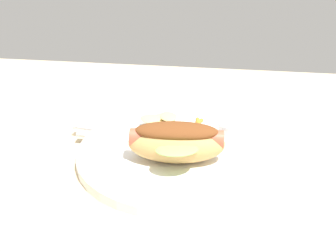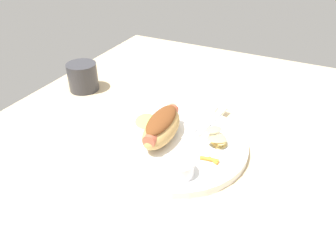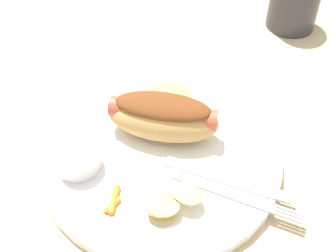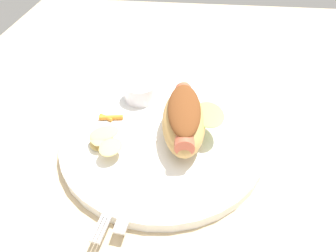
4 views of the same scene
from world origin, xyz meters
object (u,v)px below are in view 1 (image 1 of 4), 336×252
at_px(fork, 119,132).
at_px(carrot_garnish, 198,124).
at_px(plate, 177,154).
at_px(sauce_ramekin, 234,130).
at_px(chips_pile, 163,119).
at_px(knife, 122,138).
at_px(hot_dog, 176,141).

distance_m(fork, carrot_garnish, 0.14).
distance_m(plate, carrot_garnish, 0.09).
height_order(sauce_ramekin, chips_pile, sauce_ramekin).
distance_m(knife, carrot_garnish, 0.14).
relative_size(hot_dog, chips_pile, 2.01).
height_order(hot_dog, carrot_garnish, hot_dog).
bearing_deg(sauce_ramekin, carrot_garnish, 146.84).
relative_size(plate, fork, 1.92).
xyz_separation_m(plate, fork, (-0.10, 0.04, 0.01)).
distance_m(fork, chips_pile, 0.08).
bearing_deg(carrot_garnish, sauce_ramekin, -33.16).
xyz_separation_m(hot_dog, carrot_garnish, (0.02, 0.12, -0.03)).
bearing_deg(fork, plate, 166.12).
bearing_deg(chips_pile, fork, -150.03).
height_order(plate, carrot_garnish, carrot_garnish).
relative_size(fork, chips_pile, 2.17).
height_order(plate, hot_dog, hot_dog).
xyz_separation_m(sauce_ramekin, chips_pile, (-0.12, 0.03, -0.00)).
distance_m(hot_dog, fork, 0.13).
distance_m(hot_dog, knife, 0.11).
height_order(sauce_ramekin, fork, sauce_ramekin).
bearing_deg(chips_pile, sauce_ramekin, -14.58).
height_order(plate, chips_pile, chips_pile).
distance_m(hot_dog, chips_pile, 0.12).
bearing_deg(chips_pile, knife, -134.60).
relative_size(plate, carrot_garnish, 7.78).
bearing_deg(plate, sauce_ramekin, 29.48).
bearing_deg(hot_dog, carrot_garnish, -105.89).
bearing_deg(fork, chips_pile, -142.03).
bearing_deg(hot_dog, plate, -89.91).
bearing_deg(sauce_ramekin, hot_dog, -136.15).
xyz_separation_m(fork, carrot_garnish, (0.13, 0.05, 0.00)).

